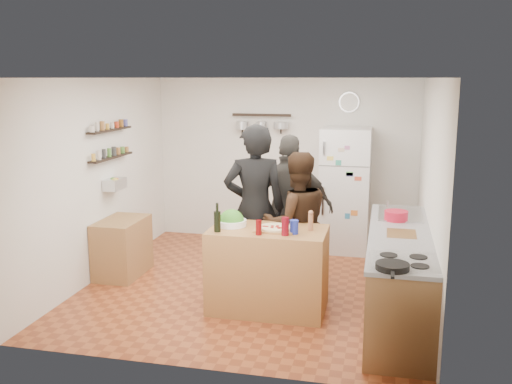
% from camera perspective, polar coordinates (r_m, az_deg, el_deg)
% --- Properties ---
extents(room_shell, '(4.20, 4.20, 4.20)m').
position_cam_1_polar(room_shell, '(7.12, 0.52, 1.23)').
color(room_shell, brown).
rests_on(room_shell, ground).
extents(prep_island, '(1.25, 0.72, 0.91)m').
position_cam_1_polar(prep_island, '(6.25, 1.20, -7.77)').
color(prep_island, '#A2743B').
rests_on(prep_island, floor).
extents(pizza_board, '(0.42, 0.34, 0.02)m').
position_cam_1_polar(pizza_board, '(6.08, 1.92, -3.73)').
color(pizza_board, '#996837').
rests_on(pizza_board, prep_island).
extents(pizza, '(0.34, 0.34, 0.02)m').
position_cam_1_polar(pizza, '(6.07, 1.92, -3.56)').
color(pizza, beige).
rests_on(pizza, pizza_board).
extents(salad_bowl, '(0.33, 0.33, 0.07)m').
position_cam_1_polar(salad_bowl, '(6.25, -2.47, -3.10)').
color(salad_bowl, white).
rests_on(salad_bowl, prep_island).
extents(wine_bottle, '(0.07, 0.07, 0.22)m').
position_cam_1_polar(wine_bottle, '(6.00, -3.89, -2.97)').
color(wine_bottle, black).
rests_on(wine_bottle, prep_island).
extents(wine_glass_near, '(0.06, 0.06, 0.15)m').
position_cam_1_polar(wine_glass_near, '(5.88, 0.27, -3.57)').
color(wine_glass_near, '#5C0709').
rests_on(wine_glass_near, prep_island).
extents(wine_glass_far, '(0.08, 0.08, 0.19)m').
position_cam_1_polar(wine_glass_far, '(5.86, 2.94, -3.45)').
color(wine_glass_far, '#610812').
rests_on(wine_glass_far, prep_island).
extents(pepper_mill, '(0.05, 0.05, 0.17)m').
position_cam_1_polar(pepper_mill, '(6.07, 5.49, -3.06)').
color(pepper_mill, '#9A6140').
rests_on(pepper_mill, prep_island).
extents(salt_canister, '(0.09, 0.09, 0.15)m').
position_cam_1_polar(salt_canister, '(5.93, 3.83, -3.51)').
color(salt_canister, navy).
rests_on(salt_canister, prep_island).
extents(person_left, '(0.83, 0.66, 1.99)m').
position_cam_1_polar(person_left, '(6.67, -0.13, -1.68)').
color(person_left, black).
rests_on(person_left, floor).
extents(person_center, '(1.00, 0.91, 1.68)m').
position_cam_1_polar(person_center, '(6.63, 4.06, -3.19)').
color(person_center, black).
rests_on(person_center, floor).
extents(person_back, '(1.08, 0.47, 1.82)m').
position_cam_1_polar(person_back, '(7.13, 3.43, -1.56)').
color(person_back, '#2B2926').
rests_on(person_back, floor).
extents(counter_run, '(0.63, 2.63, 0.90)m').
position_cam_1_polar(counter_run, '(6.26, 14.13, -8.13)').
color(counter_run, '#9E7042').
rests_on(counter_run, floor).
extents(stove_top, '(0.60, 0.62, 0.02)m').
position_cam_1_polar(stove_top, '(5.21, 14.55, -6.79)').
color(stove_top, white).
rests_on(stove_top, counter_run).
extents(skillet, '(0.28, 0.28, 0.05)m').
position_cam_1_polar(skillet, '(4.95, 13.48, -7.24)').
color(skillet, black).
rests_on(skillet, stove_top).
extents(sink, '(0.50, 0.80, 0.03)m').
position_cam_1_polar(sink, '(6.95, 14.19, -2.20)').
color(sink, silver).
rests_on(sink, counter_run).
extents(cutting_board, '(0.30, 0.40, 0.02)m').
position_cam_1_polar(cutting_board, '(6.10, 14.34, -4.13)').
color(cutting_board, olive).
rests_on(cutting_board, counter_run).
extents(red_bowl, '(0.26, 0.26, 0.11)m').
position_cam_1_polar(red_bowl, '(6.62, 13.84, -2.31)').
color(red_bowl, red).
rests_on(red_bowl, counter_run).
extents(fridge, '(0.70, 0.68, 1.80)m').
position_cam_1_polar(fridge, '(8.38, 8.88, 0.20)').
color(fridge, white).
rests_on(fridge, floor).
extents(wall_clock, '(0.30, 0.03, 0.30)m').
position_cam_1_polar(wall_clock, '(8.56, 9.30, 8.85)').
color(wall_clock, silver).
rests_on(wall_clock, back_wall).
extents(spice_shelf_lower, '(0.12, 1.00, 0.02)m').
position_cam_1_polar(spice_shelf_lower, '(7.56, -14.27, 3.39)').
color(spice_shelf_lower, black).
rests_on(spice_shelf_lower, left_wall).
extents(spice_shelf_upper, '(0.12, 1.00, 0.02)m').
position_cam_1_polar(spice_shelf_upper, '(7.52, -14.40, 6.03)').
color(spice_shelf_upper, black).
rests_on(spice_shelf_upper, left_wall).
extents(produce_basket, '(0.18, 0.35, 0.14)m').
position_cam_1_polar(produce_basket, '(7.60, -13.94, 0.77)').
color(produce_basket, silver).
rests_on(produce_basket, left_wall).
extents(side_table, '(0.50, 0.80, 0.73)m').
position_cam_1_polar(side_table, '(7.54, -13.22, -5.41)').
color(side_table, '#A47A44').
rests_on(side_table, floor).
extents(pot_rack, '(0.90, 0.04, 0.04)m').
position_cam_1_polar(pot_rack, '(8.68, 0.55, 7.71)').
color(pot_rack, black).
rests_on(pot_rack, back_wall).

